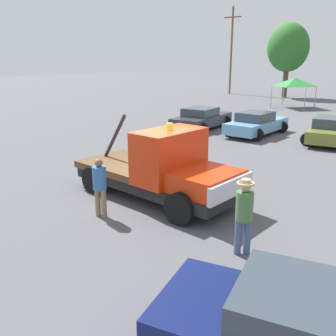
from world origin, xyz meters
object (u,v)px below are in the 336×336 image
object	(u,v)px
parked_car_skyblue	(256,124)
person_at_hood	(100,184)
parked_car_olive	(331,130)
tow_truck	(163,170)
tree_right	(288,48)
person_near_truck	(244,211)
utility_pole	(231,49)
canopy_tent_green	(295,82)
parked_car_charcoal	(202,118)

from	to	relation	value
parked_car_skyblue	person_at_hood	bearing A→B (deg)	-170.97
parked_car_olive	parked_car_skyblue	bearing A→B (deg)	89.75
tow_truck	tree_right	size ratio (longest dim) A/B	0.72
tow_truck	person_near_truck	distance (m)	3.87
tree_right	person_near_truck	bearing A→B (deg)	-71.06
parked_car_skyblue	parked_car_olive	world-z (taller)	same
person_near_truck	utility_pole	world-z (taller)	utility_pole
tow_truck	canopy_tent_green	world-z (taller)	canopy_tent_green
tow_truck	canopy_tent_green	size ratio (longest dim) A/B	1.90
tree_right	parked_car_charcoal	bearing A→B (deg)	-82.46
parked_car_skyblue	utility_pole	bearing A→B (deg)	34.19
parked_car_skyblue	parked_car_olive	xyz separation A→B (m)	(3.97, 0.54, 0.00)
parked_car_charcoal	parked_car_skyblue	distance (m)	3.57
tow_truck	parked_car_charcoal	xyz separation A→B (m)	(-5.60, 11.17, -0.30)
tow_truck	utility_pole	world-z (taller)	utility_pole
canopy_tent_green	parked_car_skyblue	bearing A→B (deg)	-79.24
parked_car_charcoal	tree_right	distance (m)	23.00
parked_car_charcoal	tree_right	world-z (taller)	tree_right
tow_truck	parked_car_skyblue	size ratio (longest dim) A/B	1.22
parked_car_charcoal	tree_right	bearing A→B (deg)	3.82
canopy_tent_green	utility_pole	distance (m)	14.58
parked_car_charcoal	utility_pole	bearing A→B (deg)	20.25
parked_car_olive	utility_pole	xyz separation A→B (m)	(-17.68, 22.04, 4.70)
parked_car_skyblue	tree_right	bearing A→B (deg)	19.38
tow_truck	parked_car_charcoal	distance (m)	12.50
parked_car_olive	canopy_tent_green	distance (m)	14.76
person_near_truck	person_at_hood	distance (m)	4.12
tow_truck	parked_car_skyblue	xyz separation A→B (m)	(-2.04, 11.42, -0.30)
parked_car_charcoal	canopy_tent_green	world-z (taller)	canopy_tent_green
person_near_truck	tree_right	distance (m)	37.39
parked_car_charcoal	parked_car_olive	bearing A→B (deg)	-87.77
tree_right	tow_truck	bearing A→B (deg)	-75.67
person_at_hood	canopy_tent_green	distance (m)	27.50
person_at_hood	person_near_truck	bearing A→B (deg)	84.51
parked_car_olive	canopy_tent_green	xyz separation A→B (m)	(-6.57, 13.12, 1.60)
person_near_truck	parked_car_charcoal	world-z (taller)	person_near_truck
person_near_truck	parked_car_olive	xyz separation A→B (m)	(-1.57, 13.59, -0.40)
parked_car_olive	utility_pole	bearing A→B (deg)	30.79
parked_car_olive	canopy_tent_green	bearing A→B (deg)	18.64
person_near_truck	parked_car_charcoal	xyz separation A→B (m)	(-9.10, 12.81, -0.40)
parked_car_charcoal	parked_car_olive	world-z (taller)	same
person_at_hood	canopy_tent_green	bearing A→B (deg)	176.65
person_at_hood	parked_car_skyblue	xyz separation A→B (m)	(-1.44, 13.51, -0.32)
utility_pole	person_near_truck	bearing A→B (deg)	-61.63
parked_car_olive	parked_car_charcoal	bearing A→B (deg)	88.01
parked_car_olive	tree_right	bearing A→B (deg)	18.02
parked_car_olive	tow_truck	bearing A→B (deg)	162.86
parked_car_olive	utility_pole	size ratio (longest dim) A/B	0.49
tow_truck	parked_car_skyblue	distance (m)	11.60
person_at_hood	tree_right	xyz separation A→B (m)	(-7.96, 35.58, 4.40)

